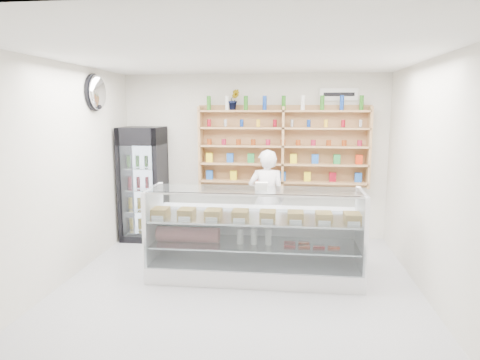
# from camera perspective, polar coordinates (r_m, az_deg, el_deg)

# --- Properties ---
(room) EXTENTS (5.00, 5.00, 5.00)m
(room) POSITION_cam_1_polar(r_m,az_deg,el_deg) (4.93, -0.54, -0.05)
(room) COLOR #A9A9AE
(room) RESTS_ON ground
(display_counter) EXTENTS (2.76, 0.82, 1.20)m
(display_counter) POSITION_cam_1_polar(r_m,az_deg,el_deg) (5.72, 1.92, -9.70)
(display_counter) COLOR white
(display_counter) RESTS_ON floor
(shop_worker) EXTENTS (0.60, 0.42, 1.59)m
(shop_worker) POSITION_cam_1_polar(r_m,az_deg,el_deg) (6.80, 3.56, -2.61)
(shop_worker) COLOR white
(shop_worker) RESTS_ON floor
(drinks_cooler) EXTENTS (0.69, 0.67, 1.92)m
(drinks_cooler) POSITION_cam_1_polar(r_m,az_deg,el_deg) (7.46, -12.73, -0.44)
(drinks_cooler) COLOR black
(drinks_cooler) RESTS_ON floor
(wall_shelving) EXTENTS (2.84, 0.28, 1.33)m
(wall_shelving) POSITION_cam_1_polar(r_m,az_deg,el_deg) (7.20, 5.74, 4.47)
(wall_shelving) COLOR tan
(wall_shelving) RESTS_ON back_wall
(potted_plant) EXTENTS (0.22, 0.20, 0.34)m
(potted_plant) POSITION_cam_1_polar(r_m,az_deg,el_deg) (7.23, -0.83, 10.66)
(potted_plant) COLOR #1E6626
(potted_plant) RESTS_ON wall_shelving
(security_mirror) EXTENTS (0.15, 0.50, 0.50)m
(security_mirror) POSITION_cam_1_polar(r_m,az_deg,el_deg) (6.64, -18.47, 11.01)
(security_mirror) COLOR silver
(security_mirror) RESTS_ON left_wall
(wall_sign) EXTENTS (0.62, 0.03, 0.20)m
(wall_sign) POSITION_cam_1_polar(r_m,az_deg,el_deg) (7.35, 13.04, 11.06)
(wall_sign) COLOR white
(wall_sign) RESTS_ON back_wall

